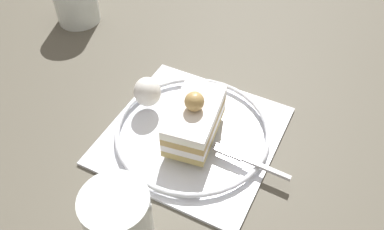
{
  "coord_description": "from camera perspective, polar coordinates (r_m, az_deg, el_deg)",
  "views": [
    {
      "loc": [
        -0.13,
        0.35,
        0.44
      ],
      "look_at": [
        -0.02,
        0.0,
        0.05
      ],
      "focal_mm": 37.43,
      "sensor_mm": 36.0,
      "label": 1
    }
  ],
  "objects": [
    {
      "name": "ground_plane",
      "position": [
        0.58,
        -2.14,
        -2.56
      ],
      "size": [
        2.4,
        2.4,
        0.0
      ],
      "primitive_type": "plane",
      "color": "#575144"
    },
    {
      "name": "dessert_plate",
      "position": [
        0.56,
        -0.0,
        -2.69
      ],
      "size": [
        0.27,
        0.27,
        0.02
      ],
      "color": "white",
      "rests_on": "ground_plane"
    },
    {
      "name": "cake_slice",
      "position": [
        0.54,
        0.38,
        -0.62
      ],
      "size": [
        0.06,
        0.11,
        0.07
      ],
      "color": "tan",
      "rests_on": "dessert_plate"
    },
    {
      "name": "whipped_cream_dollop",
      "position": [
        0.58,
        -6.37,
        3.3
      ],
      "size": [
        0.04,
        0.04,
        0.05
      ],
      "primitive_type": "ellipsoid",
      "color": "white",
      "rests_on": "dessert_plate"
    },
    {
      "name": "fork",
      "position": [
        0.53,
        8.0,
        -6.48
      ],
      "size": [
        0.11,
        0.03,
        0.0
      ],
      "color": "silver",
      "rests_on": "dessert_plate"
    }
  ]
}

